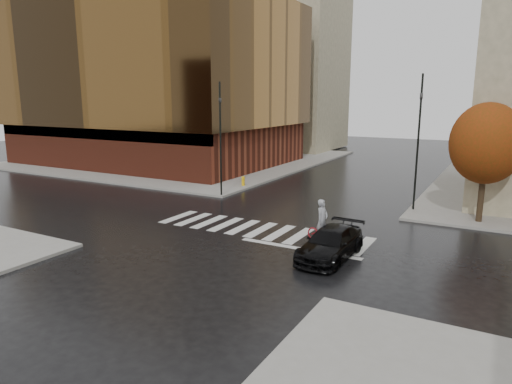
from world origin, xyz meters
The scene contains 12 objects.
ground centered at (0.00, 0.00, 0.00)m, with size 120.00×120.00×0.00m, color black.
sidewalk_nw centered at (-21.00, 21.00, 0.07)m, with size 30.00×30.00×0.15m, color gray.
crosswalk centered at (0.00, 0.50, 0.01)m, with size 12.00×3.00×0.01m, color silver.
office_glass centered at (-22.00, 17.99, 8.28)m, with size 27.00×19.00×16.00m.
building_nw_far centered at (-16.00, 37.00, 10.15)m, with size 14.00×12.00×20.00m, color gray.
tree_ne_a centered at (10.00, 7.40, 4.46)m, with size 3.80×3.80×6.50m.
sedan centered at (4.70, -1.80, 0.66)m, with size 1.85×4.55×1.32m, color black.
cyclist centered at (3.62, 0.14, 0.72)m, with size 1.95×1.04×2.11m.
traffic_light_nw centered at (-6.30, 6.30, 4.63)m, with size 0.24×0.22×7.76m.
traffic_light_ne centered at (6.30, 8.55, 4.86)m, with size 0.22×0.25×8.10m.
fire_hydrant centered at (-6.71, 10.00, 0.56)m, with size 0.27×0.27×0.75m.
manhole centered at (3.57, -2.00, 0.01)m, with size 0.53×0.53×0.01m, color #453B18.
Camera 1 is at (11.05, -19.92, 6.90)m, focal length 32.00 mm.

